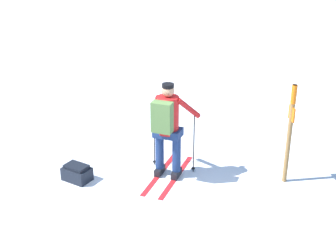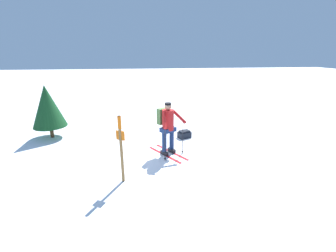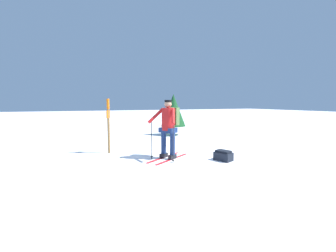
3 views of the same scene
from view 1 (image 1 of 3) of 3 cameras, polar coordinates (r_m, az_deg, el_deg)
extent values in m
plane|color=white|center=(7.57, -0.18, -9.79)|extent=(80.00, 80.00, 0.00)
cube|color=red|center=(8.47, -1.01, -5.83)|extent=(0.95, 1.40, 0.01)
cube|color=black|center=(8.44, -1.01, -5.44)|extent=(0.26, 0.31, 0.12)
cylinder|color=navy|center=(8.24, -1.03, -2.90)|extent=(0.15, 0.15, 0.72)
cube|color=red|center=(8.38, 1.02, -6.19)|extent=(0.95, 1.40, 0.01)
cube|color=black|center=(8.34, 1.03, -5.81)|extent=(0.26, 0.31, 0.12)
cylinder|color=navy|center=(8.15, 1.05, -3.24)|extent=(0.15, 0.15, 0.72)
cube|color=navy|center=(8.04, 0.00, -0.79)|extent=(0.56, 0.52, 0.14)
cylinder|color=red|center=(7.91, 0.00, 1.36)|extent=(0.37, 0.37, 0.65)
sphere|color=tan|center=(7.76, 0.00, 4.32)|extent=(0.21, 0.21, 0.21)
cylinder|color=black|center=(7.73, 0.00, 4.96)|extent=(0.20, 0.20, 0.06)
cube|color=#4C6B38|center=(7.65, -0.72, 1.07)|extent=(0.38, 0.34, 0.52)
cylinder|color=black|center=(8.53, -1.69, -1.31)|extent=(0.02, 0.02, 1.15)
cylinder|color=black|center=(8.76, -1.65, -4.36)|extent=(0.07, 0.07, 0.01)
cylinder|color=red|center=(8.14, -1.54, 2.74)|extent=(0.50, 0.28, 0.46)
cylinder|color=black|center=(8.30, 3.17, -2.07)|extent=(0.02, 0.02, 1.15)
cylinder|color=black|center=(8.54, 3.09, -5.18)|extent=(0.07, 0.07, 0.01)
cylinder|color=red|center=(7.95, 2.50, 2.20)|extent=(0.10, 0.51, 0.46)
cube|color=black|center=(8.38, -11.03, -5.76)|extent=(0.56, 0.48, 0.24)
cube|color=black|center=(8.31, -11.11, -4.87)|extent=(0.47, 0.39, 0.06)
cylinder|color=olive|center=(8.10, 14.57, -1.08)|extent=(0.08, 0.08, 1.77)
cylinder|color=orange|center=(7.84, 15.10, 3.75)|extent=(0.09, 0.09, 0.32)
cube|color=orange|center=(7.95, 14.85, 1.47)|extent=(0.22, 0.14, 0.24)
camera|label=2|loc=(12.26, 30.37, 16.15)|focal=24.00mm
camera|label=3|loc=(13.97, -6.79, 13.11)|focal=24.00mm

